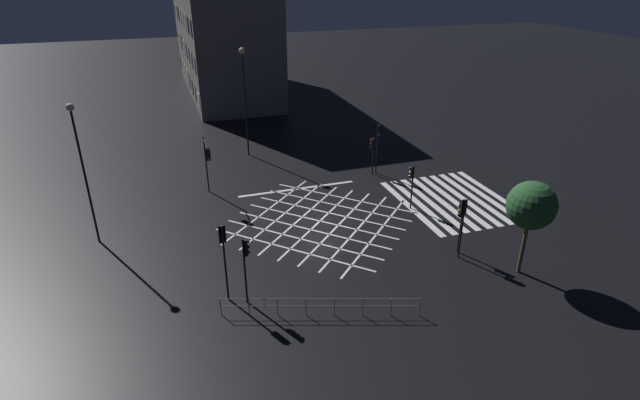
{
  "coord_description": "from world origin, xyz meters",
  "views": [
    {
      "loc": [
        -29.01,
        9.71,
        16.25
      ],
      "look_at": [
        0.0,
        0.0,
        1.62
      ],
      "focal_mm": 28.0,
      "sensor_mm": 36.0,
      "label": 1
    }
  ],
  "objects_px": {
    "traffic_light_ne_main": "(207,157)",
    "traffic_light_nw_main": "(223,248)",
    "traffic_light_se_cross": "(372,149)",
    "street_lamp_west": "(80,154)",
    "traffic_light_sw_main": "(463,216)",
    "traffic_light_sw_cross": "(461,217)",
    "traffic_light_se_main": "(378,139)",
    "traffic_light_nw_cross": "(246,258)",
    "street_lamp_east": "(244,81)",
    "traffic_light_median_south": "(412,178)",
    "street_tree_near": "(531,206)"
  },
  "relations": [
    {
      "from": "traffic_light_sw_cross",
      "to": "traffic_light_nw_cross",
      "type": "bearing_deg",
      "value": 3.83
    },
    {
      "from": "traffic_light_sw_main",
      "to": "traffic_light_nw_cross",
      "type": "relative_size",
      "value": 1.0
    },
    {
      "from": "traffic_light_median_south",
      "to": "traffic_light_nw_main",
      "type": "bearing_deg",
      "value": 24.9
    },
    {
      "from": "traffic_light_sw_main",
      "to": "traffic_light_ne_main",
      "type": "bearing_deg",
      "value": 44.92
    },
    {
      "from": "traffic_light_se_main",
      "to": "traffic_light_nw_main",
      "type": "distance_m",
      "value": 19.99
    },
    {
      "from": "traffic_light_sw_cross",
      "to": "traffic_light_nw_main",
      "type": "distance_m",
      "value": 14.15
    },
    {
      "from": "traffic_light_se_cross",
      "to": "traffic_light_nw_cross",
      "type": "xyz_separation_m",
      "value": [
        -14.12,
        13.25,
        0.46
      ]
    },
    {
      "from": "traffic_light_se_cross",
      "to": "street_lamp_west",
      "type": "xyz_separation_m",
      "value": [
        -4.82,
        21.15,
        3.68
      ]
    },
    {
      "from": "traffic_light_nw_cross",
      "to": "street_lamp_east",
      "type": "bearing_deg",
      "value": 78.89
    },
    {
      "from": "traffic_light_sw_cross",
      "to": "traffic_light_nw_main",
      "type": "bearing_deg",
      "value": 0.93
    },
    {
      "from": "traffic_light_se_main",
      "to": "traffic_light_nw_main",
      "type": "relative_size",
      "value": 0.96
    },
    {
      "from": "traffic_light_ne_main",
      "to": "traffic_light_nw_main",
      "type": "bearing_deg",
      "value": -3.39
    },
    {
      "from": "traffic_light_nw_cross",
      "to": "street_tree_near",
      "type": "height_order",
      "value": "street_tree_near"
    },
    {
      "from": "traffic_light_ne_main",
      "to": "street_tree_near",
      "type": "distance_m",
      "value": 22.21
    },
    {
      "from": "traffic_light_nw_cross",
      "to": "street_lamp_west",
      "type": "distance_m",
      "value": 12.63
    },
    {
      "from": "traffic_light_ne_main",
      "to": "traffic_light_nw_cross",
      "type": "height_order",
      "value": "traffic_light_ne_main"
    },
    {
      "from": "traffic_light_se_main",
      "to": "traffic_light_nw_main",
      "type": "bearing_deg",
      "value": -47.47
    },
    {
      "from": "traffic_light_sw_main",
      "to": "traffic_light_nw_cross",
      "type": "bearing_deg",
      "value": 91.9
    },
    {
      "from": "street_lamp_east",
      "to": "traffic_light_ne_main",
      "type": "bearing_deg",
      "value": 151.57
    },
    {
      "from": "traffic_light_nw_cross",
      "to": "traffic_light_sw_cross",
      "type": "bearing_deg",
      "value": 3.83
    },
    {
      "from": "traffic_light_se_main",
      "to": "traffic_light_nw_cross",
      "type": "xyz_separation_m",
      "value": [
        -14.16,
        13.74,
        -0.3
      ]
    },
    {
      "from": "traffic_light_nw_cross",
      "to": "traffic_light_median_south",
      "type": "bearing_deg",
      "value": 28.72
    },
    {
      "from": "traffic_light_nw_cross",
      "to": "traffic_light_sw_main",
      "type": "bearing_deg",
      "value": 1.9
    },
    {
      "from": "traffic_light_se_cross",
      "to": "street_lamp_west",
      "type": "height_order",
      "value": "street_lamp_west"
    },
    {
      "from": "traffic_light_ne_main",
      "to": "traffic_light_sw_main",
      "type": "xyz_separation_m",
      "value": [
        -13.2,
        -13.16,
        -0.53
      ]
    },
    {
      "from": "traffic_light_nw_main",
      "to": "traffic_light_sw_main",
      "type": "bearing_deg",
      "value": -90.9
    },
    {
      "from": "traffic_light_ne_main",
      "to": "traffic_light_median_south",
      "type": "bearing_deg",
      "value": 64.72
    },
    {
      "from": "traffic_light_ne_main",
      "to": "traffic_light_nw_cross",
      "type": "xyz_separation_m",
      "value": [
        -13.63,
        -0.22,
        -0.54
      ]
    },
    {
      "from": "traffic_light_se_cross",
      "to": "traffic_light_ne_main",
      "type": "bearing_deg",
      "value": 2.1
    },
    {
      "from": "traffic_light_median_south",
      "to": "traffic_light_nw_main",
      "type": "xyz_separation_m",
      "value": [
        -6.61,
        14.25,
        0.76
      ]
    },
    {
      "from": "traffic_light_median_south",
      "to": "traffic_light_sw_cross",
      "type": "xyz_separation_m",
      "value": [
        -6.38,
        0.12,
        0.06
      ]
    },
    {
      "from": "traffic_light_median_south",
      "to": "traffic_light_sw_cross",
      "type": "relative_size",
      "value": 0.98
    },
    {
      "from": "traffic_light_sw_main",
      "to": "traffic_light_nw_main",
      "type": "bearing_deg",
      "value": 89.1
    },
    {
      "from": "traffic_light_sw_main",
      "to": "street_tree_near",
      "type": "distance_m",
      "value": 3.86
    },
    {
      "from": "traffic_light_median_south",
      "to": "traffic_light_sw_cross",
      "type": "height_order",
      "value": "traffic_light_sw_cross"
    },
    {
      "from": "traffic_light_sw_main",
      "to": "traffic_light_sw_cross",
      "type": "bearing_deg",
      "value": -23.65
    },
    {
      "from": "traffic_light_nw_main",
      "to": "street_tree_near",
      "type": "distance_m",
      "value": 16.65
    },
    {
      "from": "traffic_light_nw_cross",
      "to": "traffic_light_ne_main",
      "type": "bearing_deg",
      "value": 90.94
    },
    {
      "from": "traffic_light_se_cross",
      "to": "street_lamp_east",
      "type": "relative_size",
      "value": 0.33
    },
    {
      "from": "traffic_light_nw_cross",
      "to": "traffic_light_nw_main",
      "type": "height_order",
      "value": "traffic_light_nw_main"
    },
    {
      "from": "traffic_light_se_cross",
      "to": "street_lamp_east",
      "type": "height_order",
      "value": "street_lamp_east"
    },
    {
      "from": "street_tree_near",
      "to": "traffic_light_sw_main",
      "type": "bearing_deg",
      "value": 43.67
    },
    {
      "from": "traffic_light_ne_main",
      "to": "traffic_light_se_main",
      "type": "distance_m",
      "value": 13.98
    },
    {
      "from": "traffic_light_se_main",
      "to": "street_lamp_west",
      "type": "distance_m",
      "value": 22.38
    },
    {
      "from": "traffic_light_ne_main",
      "to": "traffic_light_sw_cross",
      "type": "height_order",
      "value": "traffic_light_ne_main"
    },
    {
      "from": "traffic_light_sw_cross",
      "to": "traffic_light_se_main",
      "type": "xyz_separation_m",
      "value": [
        13.28,
        -0.61,
        0.59
      ]
    },
    {
      "from": "traffic_light_sw_main",
      "to": "street_tree_near",
      "type": "height_order",
      "value": "street_tree_near"
    },
    {
      "from": "traffic_light_ne_main",
      "to": "traffic_light_nw_main",
      "type": "relative_size",
      "value": 1.01
    },
    {
      "from": "traffic_light_se_main",
      "to": "street_tree_near",
      "type": "bearing_deg",
      "value": 5.77
    },
    {
      "from": "traffic_light_nw_main",
      "to": "street_lamp_west",
      "type": "distance_m",
      "value": 11.43
    }
  ]
}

